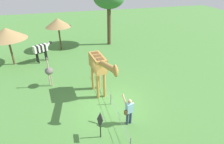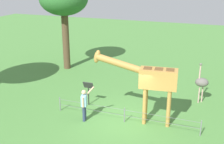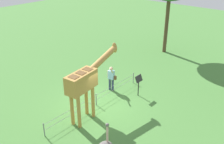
{
  "view_description": "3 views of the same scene",
  "coord_description": "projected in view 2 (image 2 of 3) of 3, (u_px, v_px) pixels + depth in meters",
  "views": [
    {
      "loc": [
        9.22,
        -2.3,
        7.39
      ],
      "look_at": [
        -0.14,
        0.22,
        2.17
      ],
      "focal_mm": 30.84,
      "sensor_mm": 36.0,
      "label": 1
    },
    {
      "loc": [
        -3.74,
        11.81,
        6.77
      ],
      "look_at": [
        0.68,
        -0.01,
        2.41
      ],
      "focal_mm": 46.19,
      "sensor_mm": 36.0,
      "label": 2
    },
    {
      "loc": [
        -8.62,
        -8.45,
        7.92
      ],
      "look_at": [
        0.83,
        -0.34,
        1.92
      ],
      "focal_mm": 40.72,
      "sensor_mm": 36.0,
      "label": 3
    }
  ],
  "objects": [
    {
      "name": "giraffe",
      "position": [
        151.0,
        80.0,
        13.12
      ],
      "size": [
        3.97,
        0.94,
        3.43
      ],
      "color": "#BC8942",
      "rests_on": "ground_plane"
    },
    {
      "name": "ground_plane",
      "position": [
        125.0,
        121.0,
        13.91
      ],
      "size": [
        60.0,
        60.0,
        0.0
      ],
      "primitive_type": "plane",
      "color": "#4C843D"
    },
    {
      "name": "visitor",
      "position": [
        84.0,
        103.0,
        13.69
      ],
      "size": [
        0.63,
        0.57,
        1.72
      ],
      "color": "navy",
      "rests_on": "ground_plane"
    },
    {
      "name": "wire_fence",
      "position": [
        124.0,
        114.0,
        13.67
      ],
      "size": [
        7.05,
        0.05,
        0.75
      ],
      "color": "slate",
      "rests_on": "ground_plane"
    },
    {
      "name": "info_sign",
      "position": [
        88.0,
        88.0,
        15.32
      ],
      "size": [
        0.56,
        0.21,
        1.32
      ],
      "color": "black",
      "rests_on": "ground_plane"
    },
    {
      "name": "ostrich",
      "position": [
        202.0,
        82.0,
        15.52
      ],
      "size": [
        0.7,
        0.56,
        2.25
      ],
      "color": "#CC9E93",
      "rests_on": "ground_plane"
    },
    {
      "name": "tree_east",
      "position": [
        64.0,
        0.0,
        19.99
      ],
      "size": [
        3.4,
        3.4,
        6.29
      ],
      "color": "brown",
      "rests_on": "ground_plane"
    }
  ]
}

